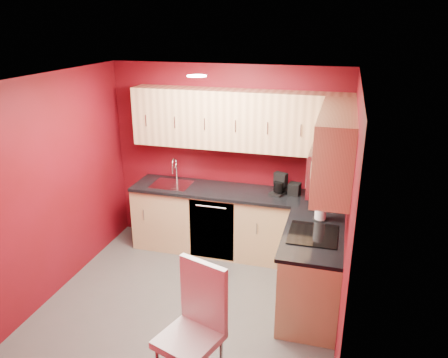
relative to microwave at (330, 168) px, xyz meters
The scene contains 21 objects.
floor 2.18m from the microwave, behind, with size 3.20×3.20×0.00m, color #484543.
ceiling 1.64m from the microwave, behind, with size 3.20×3.20×0.00m, color white.
wall_back 1.95m from the microwave, 136.99° to the left, with size 3.20×3.20×0.00m, color #630915.
wall_front 2.24m from the microwave, 129.35° to the right, with size 3.20×3.20×0.00m, color #630915.
wall_left 3.03m from the microwave, behind, with size 3.00×3.00×0.00m, color #630915.
wall_right 0.50m from the microwave, 44.09° to the right, with size 3.00×3.00×0.00m, color #630915.
base_cabinets_back 1.98m from the microwave, 140.04° to the left, with size 2.80×0.60×0.87m, color tan.
base_cabinets_right 1.23m from the microwave, 151.81° to the left, with size 0.60×1.30×0.87m, color tan.
countertop_back 1.73m from the microwave, 140.47° to the left, with size 2.80×0.63×0.04m, color black.
countertop_right 0.78m from the microwave, 162.04° to the left, with size 0.63×1.27×0.04m, color black.
upper_cabinets_back 1.65m from the microwave, 136.69° to the left, with size 2.80×0.35×0.75m, color #E1B47F.
upper_cabinets_right 0.33m from the microwave, 82.65° to the left, with size 0.35×1.55×0.75m.
microwave is the anchor object (origin of this frame).
cooktop 0.75m from the microwave, behind, with size 0.50×0.55×0.01m, color black.
sink 2.43m from the microwave, 154.40° to the left, with size 0.52×0.42×0.35m.
dishwasher_front 2.02m from the microwave, 153.81° to the left, with size 0.60×0.02×0.82m, color black.
downlight 1.62m from the microwave, behind, with size 0.20×0.20×0.01m, color white.
coffee_maker 1.35m from the microwave, 122.25° to the left, with size 0.16×0.22×0.27m, color black, non-canonical shape.
napkin_holder 1.33m from the microwave, 112.51° to the left, with size 0.14×0.14×0.15m, color black, non-canonical shape.
paper_towel 0.73m from the microwave, 99.92° to the left, with size 0.16×0.16×0.29m, color white, non-canonical shape.
dining_chair 2.03m from the microwave, 125.36° to the right, with size 0.46×0.49×1.15m, color silver, non-canonical shape.
Camera 1 is at (1.47, -3.97, 3.03)m, focal length 35.00 mm.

